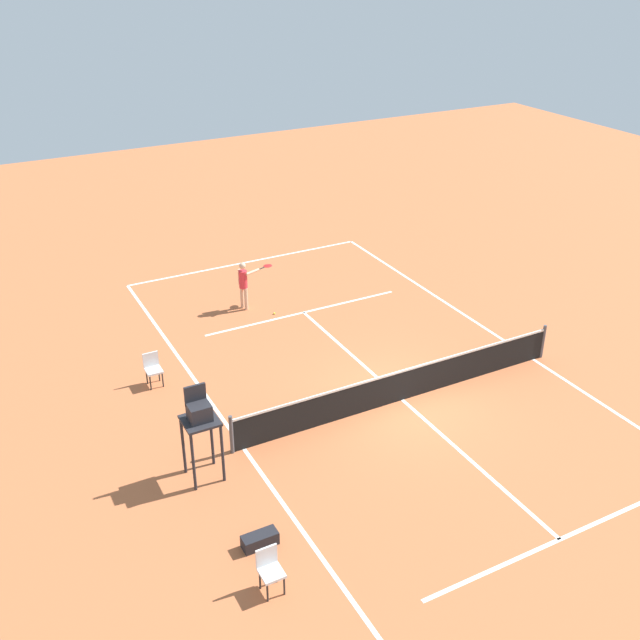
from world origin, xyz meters
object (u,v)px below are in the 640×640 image
Objects in this scene: player_serving at (245,281)px; tennis_ball at (274,313)px; umpire_chair at (200,419)px; courtside_chair_near at (270,568)px; courtside_chair_mid at (153,368)px; equipment_bag at (260,540)px.

tennis_ball is at bearing 17.65° from player_serving.
umpire_chair is 2.54× the size of courtside_chair_near.
courtside_chair_mid is (4.16, 3.25, -0.47)m from player_serving.
courtside_chair_near is (0.04, 3.82, -1.07)m from umpire_chair.
player_serving is at bearing -119.06° from umpire_chair.
courtside_chair_mid reaches higher than tennis_ball.
umpire_chair is (4.30, 7.73, 0.60)m from player_serving.
player_serving is 5.30m from courtside_chair_mid.
player_serving reaches higher than courtside_chair_near.
umpire_chair reaches higher than courtside_chair_near.
courtside_chair_near reaches higher than tennis_ball.
player_serving is 1.77× the size of courtside_chair_near.
player_serving is 1.77× the size of courtside_chair_mid.
courtside_chair_mid is at bearing -89.16° from equipment_bag.
tennis_ball is at bearing -125.89° from umpire_chair.
courtside_chair_mid is at bearing -91.75° from umpire_chair.
umpire_chair is 3.17× the size of equipment_bag.
courtside_chair_near is 8.31m from courtside_chair_mid.
player_serving is 2.22× the size of equipment_bag.
equipment_bag is at bearing 95.16° from umpire_chair.
player_serving is 24.77× the size of tennis_ball.
umpire_chair reaches higher than tennis_ball.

